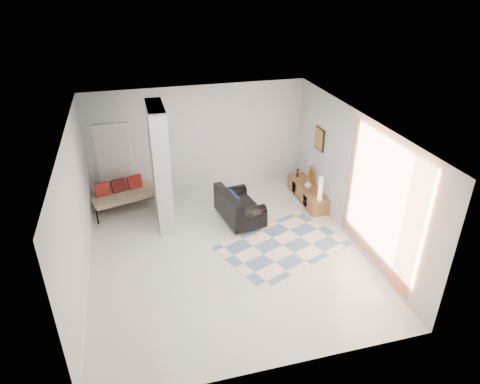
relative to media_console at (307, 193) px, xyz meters
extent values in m
plane|color=silver|center=(-2.52, -1.70, -0.21)|extent=(6.00, 6.00, 0.00)
plane|color=white|center=(-2.52, -1.70, 2.59)|extent=(6.00, 6.00, 0.00)
plane|color=silver|center=(-2.52, 1.30, 1.19)|extent=(6.00, 0.00, 6.00)
plane|color=silver|center=(-2.52, -4.70, 1.19)|extent=(6.00, 0.00, 6.00)
plane|color=silver|center=(-5.27, -1.70, 1.19)|extent=(0.00, 6.00, 6.00)
plane|color=silver|center=(0.23, -1.70, 1.19)|extent=(0.00, 6.00, 6.00)
cube|color=#AFB3B6|center=(-3.62, -0.10, 1.19)|extent=(0.35, 1.20, 2.80)
cube|color=silver|center=(-4.62, 1.26, 0.81)|extent=(0.85, 0.06, 2.04)
plane|color=orange|center=(0.15, -2.85, 1.24)|extent=(0.00, 2.55, 2.55)
cube|color=#361B0E|center=(0.20, 0.00, 1.44)|extent=(0.04, 0.45, 0.55)
cube|color=brown|center=(0.00, 0.00, -0.01)|extent=(0.45, 1.69, 0.40)
cube|color=#361B0E|center=(-0.22, -0.38, -0.01)|extent=(0.02, 0.23, 0.28)
cube|color=#361B0E|center=(-0.22, 0.37, -0.01)|extent=(0.02, 0.23, 0.28)
cube|color=gold|center=(0.18, 0.23, 0.39)|extent=(0.09, 0.32, 0.40)
cube|color=silver|center=(-0.10, -0.38, 0.25)|extent=(0.04, 0.10, 0.12)
cylinder|color=silver|center=(-2.13, -1.08, -0.16)|extent=(0.05, 0.05, 0.10)
cylinder|color=silver|center=(-2.30, -0.02, -0.16)|extent=(0.05, 0.05, 0.10)
cylinder|color=silver|center=(-1.54, -0.99, -0.16)|extent=(0.05, 0.05, 0.10)
cylinder|color=silver|center=(-1.71, 0.08, -0.16)|extent=(0.05, 0.05, 0.10)
cube|color=black|center=(-1.92, -0.50, 0.04)|extent=(0.99, 1.43, 0.30)
cube|color=black|center=(-2.21, -0.55, 0.37)|extent=(0.41, 1.34, 0.36)
cylinder|color=black|center=(-1.83, -1.04, 0.27)|extent=(0.79, 0.40, 0.28)
cylinder|color=black|center=(-2.01, 0.03, 0.27)|extent=(0.79, 0.40, 0.28)
cube|color=black|center=(-2.09, -0.53, 0.39)|extent=(0.22, 0.50, 0.31)
cylinder|color=black|center=(-5.15, 0.18, -0.01)|extent=(0.04, 0.04, 0.40)
cylinder|color=black|center=(-3.50, 0.64, -0.01)|extent=(0.04, 0.04, 0.40)
cylinder|color=black|center=(-5.34, 0.86, -0.01)|extent=(0.04, 0.04, 0.40)
cylinder|color=black|center=(-3.69, 1.31, -0.01)|extent=(0.04, 0.04, 0.40)
cube|color=beige|center=(-4.42, 0.75, 0.17)|extent=(1.86, 1.16, 0.12)
cube|color=maroon|center=(-4.99, 0.74, 0.39)|extent=(0.37, 0.25, 0.33)
cube|color=maroon|center=(-4.61, 0.85, 0.39)|extent=(0.37, 0.25, 0.33)
cube|color=maroon|center=(-4.22, 0.96, 0.39)|extent=(0.37, 0.25, 0.33)
cube|color=beige|center=(-1.29, -1.75, -0.20)|extent=(3.00, 2.53, 0.01)
cylinder|color=white|center=(-0.02, -0.73, 0.49)|extent=(0.11, 0.11, 0.59)
imported|color=silver|center=(-0.05, -0.09, 0.29)|extent=(0.21, 0.21, 0.19)
camera|label=1|loc=(-4.13, -8.83, 5.14)|focal=32.00mm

